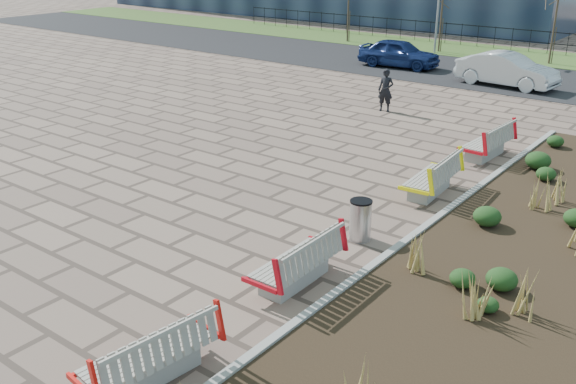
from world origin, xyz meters
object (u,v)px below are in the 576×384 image
Objects in this scene: bench_b at (294,259)px; litter_bin at (360,220)px; car_blue at (399,53)px; bench_a at (147,350)px; pedestrian at (386,90)px; car_silver at (507,70)px; bench_c at (430,175)px; bench_d at (486,140)px.

bench_b reaches higher than litter_bin.
car_blue is (-8.61, 19.93, 0.19)m from bench_b.
litter_bin is (-0.01, 2.33, -0.06)m from bench_b.
bench_a is 3.52m from bench_b.
pedestrian is 7.09m from car_silver.
bench_a and bench_c have the same top height.
car_blue is at bearing 112.70° from bench_b.
bench_d is (0.00, 9.24, 0.00)m from bench_b.
bench_d is 2.40× the size of litter_bin.
litter_bin is (-0.01, 5.84, -0.06)m from bench_a.
bench_b is at bearing -81.12° from pedestrian.
bench_b is (0.00, 3.52, 0.00)m from bench_a.
pedestrian is 0.37× the size of car_silver.
bench_a is 2.40× the size of litter_bin.
bench_a is 0.50× the size of car_silver.
bench_b is 21.71m from car_blue.
bench_d is at bearing -157.84° from car_silver.
car_blue is (-3.67, 7.82, -0.08)m from pedestrian.
car_silver is (5.71, -1.03, 0.02)m from car_blue.
bench_c is at bearing 89.89° from litter_bin.
pedestrian is at bearing -159.33° from car_blue.
litter_bin is at bearing 89.48° from bench_b.
car_blue reaches higher than bench_b.
bench_c is at bearing 97.45° from bench_a.
car_silver is (-2.91, 18.89, 0.22)m from bench_b.
bench_d is at bearing 89.32° from bench_b.
bench_d is 1.35× the size of pedestrian.
bench_b is 19.12m from car_silver.
litter_bin is at bearing -94.04° from bench_c.
bench_c is 8.18m from pedestrian.
bench_b is at bearing -93.93° from bench_c.
pedestrian reaches higher than bench_a.
car_blue reaches higher than bench_c.
bench_b is 5.60m from bench_c.
car_silver is at bearing 104.84° from bench_a.
car_silver is at bearing 109.94° from bench_d.
bench_c and bench_d have the same top height.
bench_a is 22.60m from car_silver.
bench_a is at bearing -93.93° from bench_c.
car_blue is at bearing 132.04° from bench_d.
car_blue is at bearing 117.09° from bench_c.
car_silver reaches higher than litter_bin.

